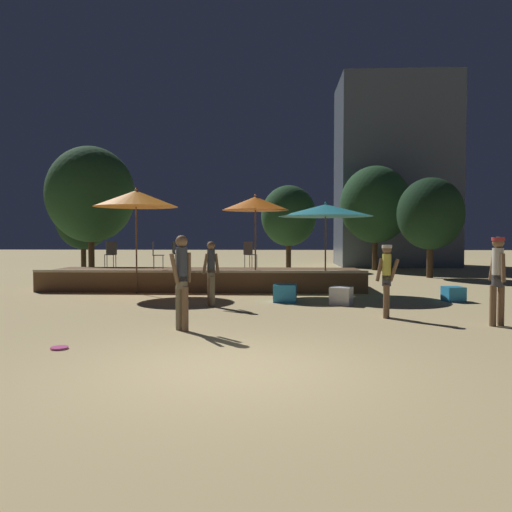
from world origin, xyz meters
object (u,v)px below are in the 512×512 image
object	(u,v)px
bistro_chair_3	(249,252)
person_1	(211,272)
person_0	(387,277)
frisbee_disc	(59,348)
background_tree_3	(289,216)
bistro_chair_2	(156,252)
background_tree_0	(91,195)
background_tree_2	(430,214)
patio_umbrella_0	(255,204)
patio_umbrella_1	(136,199)
cube_seat_2	(453,294)
background_tree_4	(375,205)
bistro_chair_0	(176,251)
patio_umbrella_2	(326,210)
cube_seat_1	(285,293)
bistro_chair_1	(111,252)
person_2	(182,278)
person_3	(498,275)
background_tree_1	(83,220)
cube_seat_0	(341,296)

from	to	relation	value
bistro_chair_3	person_1	bearing A→B (deg)	111.64
person_0	bistro_chair_3	bearing A→B (deg)	45.42
frisbee_disc	background_tree_3	world-z (taller)	background_tree_3
bistro_chair_2	background_tree_0	world-z (taller)	background_tree_0
background_tree_2	patio_umbrella_0	bearing A→B (deg)	-139.61
patio_umbrella_1	cube_seat_2	xyz separation A→B (m)	(9.36, -1.47, -2.79)
background_tree_4	person_0	bearing A→B (deg)	-99.89
person_0	background_tree_0	bearing A→B (deg)	59.13
bistro_chair_0	patio_umbrella_2	bearing A→B (deg)	-110.02
patio_umbrella_0	person_1	world-z (taller)	patio_umbrella_0
bistro_chair_0	cube_seat_1	bearing A→B (deg)	-134.89
bistro_chair_0	bistro_chair_1	size ratio (longest dim) A/B	1.00
person_0	bistro_chair_1	xyz separation A→B (m)	(-8.14, 5.66, 0.38)
person_0	bistro_chair_0	world-z (taller)	bistro_chair_0
person_1	person_2	distance (m)	3.31
cube_seat_1	background_tree_4	distance (m)	14.48
person_3	background_tree_0	distance (m)	18.41
cube_seat_2	frisbee_disc	world-z (taller)	cube_seat_2
person_1	background_tree_4	xyz separation A→B (m)	(6.89, 14.24, 2.60)
background_tree_0	background_tree_2	bearing A→B (deg)	-2.59
background_tree_3	background_tree_2	bearing A→B (deg)	-40.99
bistro_chair_2	bistro_chair_3	xyz separation A→B (m)	(3.10, 0.61, 0.00)
cube_seat_1	person_1	bearing A→B (deg)	-151.65
person_3	background_tree_2	size ratio (longest dim) A/B	0.41
background_tree_1	background_tree_4	xyz separation A→B (m)	(15.92, -0.04, 0.82)
bistro_chair_1	background_tree_1	bearing A→B (deg)	-97.85
cube_seat_0	background_tree_2	size ratio (longest dim) A/B	0.16
person_1	background_tree_3	size ratio (longest dim) A/B	0.37
frisbee_disc	background_tree_0	world-z (taller)	background_tree_0
patio_umbrella_2	background_tree_1	world-z (taller)	background_tree_1
cube_seat_1	cube_seat_2	xyz separation A→B (m)	(4.69, 0.29, -0.04)
background_tree_2	background_tree_3	bearing A→B (deg)	139.01
background_tree_1	cube_seat_2	bearing A→B (deg)	-39.65
patio_umbrella_0	frisbee_disc	size ratio (longest dim) A/B	11.31
background_tree_0	cube_seat_1	bearing A→B (deg)	-45.48
cube_seat_1	background_tree_2	xyz separation A→B (m)	(6.44, 8.36, 2.55)
cube_seat_2	person_2	xyz separation A→B (m)	(-6.72, -4.63, 0.81)
patio_umbrella_0	patio_umbrella_1	world-z (taller)	patio_umbrella_1
bistro_chair_0	background_tree_1	bearing A→B (deg)	38.76
person_2	background_tree_2	world-z (taller)	background_tree_2
cube_seat_0	person_0	distance (m)	2.36
patio_umbrella_1	person_3	xyz separation A→B (m)	(8.89, -5.34, -1.96)
person_2	background_tree_1	distance (m)	19.79
cube_seat_1	background_tree_4	world-z (taller)	background_tree_4
bistro_chair_2	background_tree_4	bearing A→B (deg)	-54.07
background_tree_4	patio_umbrella_1	bearing A→B (deg)	-130.12
person_0	background_tree_1	world-z (taller)	background_tree_1
cube_seat_0	bistro_chair_0	xyz separation A→B (m)	(-5.37, 4.53, 1.04)
cube_seat_0	background_tree_1	xyz separation A→B (m)	(-12.43, 13.73, 2.46)
bistro_chair_3	background_tree_0	distance (m)	9.94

